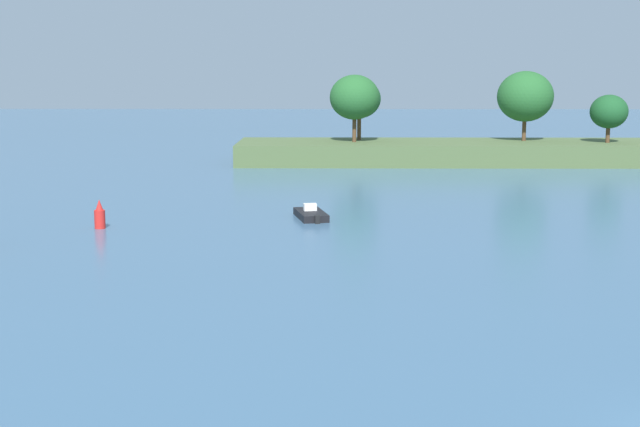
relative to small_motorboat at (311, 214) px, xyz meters
The scene contains 3 objects.
treeline_island 49.04m from the small_motorboat, 48.92° to the left, with size 88.07×11.86×9.91m.
small_motorboat is the anchor object (origin of this frame).
channel_buoy_red 14.22m from the small_motorboat, 163.23° to the right, with size 0.70×0.70×1.90m.
Camera 1 is at (-10.89, -23.79, 10.37)m, focal length 50.50 mm.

